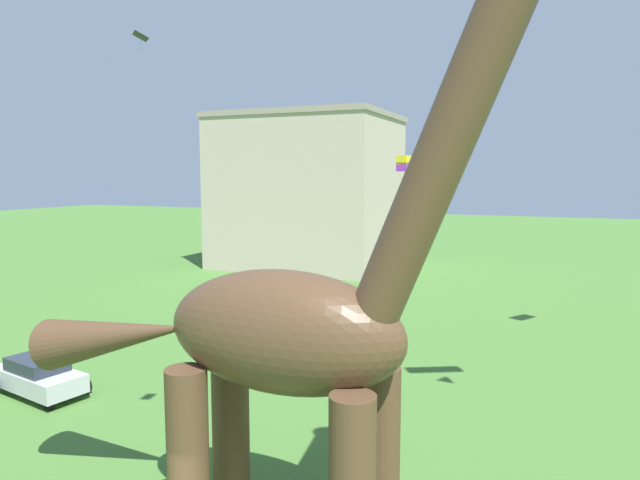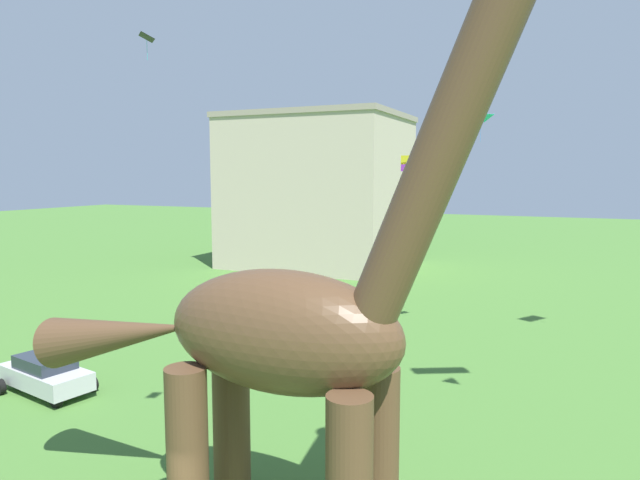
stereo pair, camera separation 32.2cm
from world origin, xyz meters
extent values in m
cylinder|color=#513823|center=(3.31, 3.91, 2.15)|extent=(1.00, 1.00, 4.31)
cylinder|color=#513823|center=(-0.81, 3.91, 2.15)|extent=(1.00, 1.00, 4.31)
cylinder|color=#513823|center=(-0.81, 2.01, 2.15)|extent=(1.00, 1.00, 4.31)
ellipsoid|color=#513823|center=(1.25, 2.96, 5.18)|extent=(5.90, 2.54, 2.90)
cylinder|color=#513823|center=(5.08, 2.96, 9.83)|extent=(4.24, 1.09, 8.40)
cone|color=#513823|center=(-3.69, 2.96, 4.52)|extent=(5.18, 1.45, 2.46)
cube|color=#B7B7BC|center=(-11.92, 7.34, 0.67)|extent=(4.46, 2.55, 0.72)
cube|color=#232B35|center=(-11.92, 7.34, 1.29)|extent=(2.53, 1.97, 0.52)
cylinder|color=black|center=(-10.37, 8.23, 0.31)|extent=(0.65, 0.33, 0.62)
cylinder|color=black|center=(-10.37, 6.45, 0.31)|extent=(0.65, 0.33, 0.62)
cylinder|color=black|center=(-13.48, 8.23, 0.31)|extent=(0.65, 0.33, 0.62)
cylinder|color=black|center=(-13.48, 6.45, 0.31)|extent=(0.65, 0.33, 0.62)
cylinder|color=black|center=(-5.96, 11.75, 0.42)|extent=(0.14, 0.14, 0.84)
cylinder|color=black|center=(-5.75, 11.75, 0.42)|extent=(0.14, 0.14, 0.84)
cube|color=blue|center=(-5.86, 11.75, 1.13)|extent=(0.45, 0.28, 0.59)
sphere|color=tan|center=(-5.86, 11.75, 1.56)|extent=(0.26, 0.26, 0.26)
cylinder|color=blue|center=(-6.12, 11.75, 1.16)|extent=(0.11, 0.11, 0.56)
cylinder|color=blue|center=(-5.59, 11.75, 1.16)|extent=(0.11, 0.11, 0.56)
cube|color=black|center=(-7.63, 9.02, 13.91)|extent=(0.88, 0.86, 0.25)
cylinder|color=#19B2B7|center=(-7.63, 9.02, 13.44)|extent=(0.01, 0.01, 0.73)
cube|color=yellow|center=(1.57, 12.40, 9.34)|extent=(0.47, 0.47, 0.33)
cube|color=purple|center=(1.57, 12.40, 9.08)|extent=(0.47, 0.47, 0.33)
cube|color=#19B2B7|center=(2.74, 21.52, 11.63)|extent=(1.26, 1.29, 0.34)
cylinder|color=#287AE5|center=(2.74, 21.52, 10.94)|extent=(0.01, 0.01, 1.06)
cube|color=#B7A893|center=(-15.68, 42.17, 6.99)|extent=(15.81, 12.91, 13.98)
cube|color=gray|center=(-15.68, 42.17, 14.23)|extent=(16.13, 13.17, 0.50)
camera|label=1|loc=(7.09, -8.64, 8.80)|focal=32.19mm
camera|label=2|loc=(7.39, -8.51, 8.80)|focal=32.19mm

